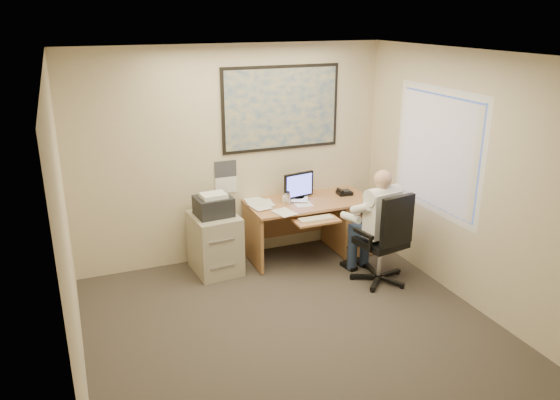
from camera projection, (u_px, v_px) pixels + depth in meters
name	position (u px, v px, depth m)	size (l,w,h in m)	color
room_shell	(308.00, 214.00, 4.83)	(4.00, 4.50, 2.70)	#37302A
desk	(331.00, 219.00, 7.23)	(1.60, 0.97, 1.09)	#B47A4D
world_map	(281.00, 108.00, 6.84)	(1.56, 0.03, 1.06)	#1E4C93
wall_calendar	(226.00, 177.00, 6.85)	(0.28, 0.01, 0.42)	white
window_blinds	(437.00, 152.00, 6.17)	(0.06, 1.40, 1.30)	white
filing_cabinet	(215.00, 238.00, 6.65)	(0.58, 0.67, 1.01)	#A69D86
office_chair	(382.00, 257.00, 6.38)	(0.78, 0.78, 1.13)	black
person	(380.00, 226.00, 6.35)	(0.55, 0.79, 1.36)	white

